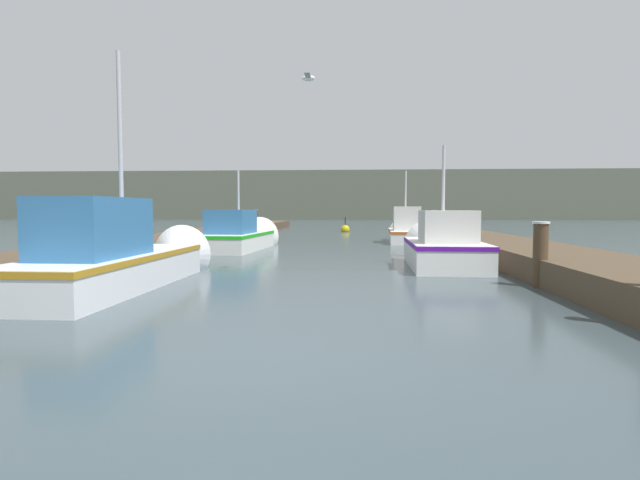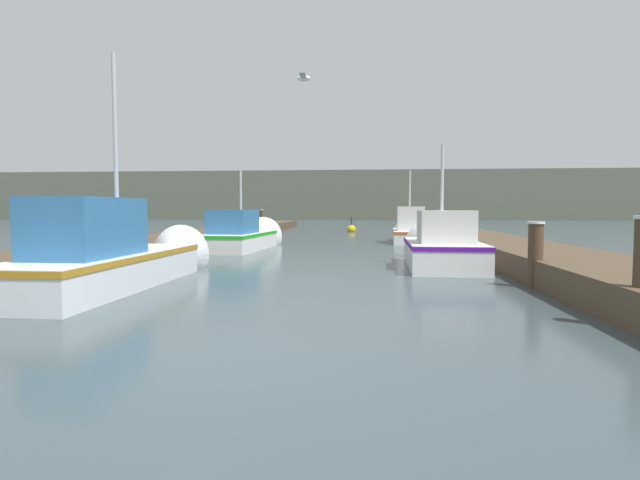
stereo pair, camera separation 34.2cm
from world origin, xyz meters
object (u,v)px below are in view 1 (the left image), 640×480
(fishing_boat_2, at_px, (242,236))
(mooring_piling_0, at_px, (540,254))
(mooring_piling_3, at_px, (434,226))
(fishing_boat_3, at_px, (405,231))
(seagull_lead, at_px, (308,78))
(mooring_piling_2, at_px, (256,222))
(fishing_boat_1, at_px, (441,247))
(channel_buoy, at_px, (345,229))
(fishing_boat_0, at_px, (125,257))

(fishing_boat_2, bearing_deg, mooring_piling_0, -44.96)
(fishing_boat_2, distance_m, mooring_piling_3, 9.07)
(fishing_boat_3, height_order, seagull_lead, seagull_lead)
(fishing_boat_2, distance_m, mooring_piling_2, 9.72)
(fishing_boat_3, relative_size, mooring_piling_0, 4.49)
(fishing_boat_1, distance_m, mooring_piling_3, 9.78)
(channel_buoy, distance_m, seagull_lead, 21.50)
(fishing_boat_1, relative_size, channel_buoy, 4.35)
(fishing_boat_1, xyz_separation_m, mooring_piling_3, (1.33, 9.69, 0.24))
(fishing_boat_1, xyz_separation_m, mooring_piling_2, (-7.75, 14.53, 0.25))
(fishing_boat_2, relative_size, mooring_piling_0, 4.64)
(fishing_boat_0, bearing_deg, fishing_boat_2, 89.17)
(mooring_piling_0, distance_m, mooring_piling_3, 13.35)
(fishing_boat_0, xyz_separation_m, mooring_piling_0, (7.78, 0.28, 0.08))
(fishing_boat_0, relative_size, mooring_piling_3, 4.37)
(fishing_boat_1, xyz_separation_m, mooring_piling_0, (1.18, -3.67, 0.14))
(seagull_lead, bearing_deg, fishing_boat_1, 129.18)
(mooring_piling_0, height_order, seagull_lead, seagull_lead)
(fishing_boat_1, height_order, fishing_boat_2, fishing_boat_1)
(fishing_boat_3, xyz_separation_m, mooring_piling_0, (1.17, -13.13, 0.14))
(fishing_boat_0, distance_m, mooring_piling_2, 18.52)
(fishing_boat_0, distance_m, channel_buoy, 22.90)
(mooring_piling_0, bearing_deg, fishing_boat_1, 107.91)
(fishing_boat_1, distance_m, mooring_piling_0, 3.85)
(channel_buoy, height_order, seagull_lead, seagull_lead)
(fishing_boat_2, distance_m, seagull_lead, 8.86)
(mooring_piling_0, bearing_deg, seagull_lead, 164.88)
(mooring_piling_3, distance_m, channel_buoy, 9.89)
(fishing_boat_1, xyz_separation_m, seagull_lead, (-3.22, -2.47, 3.72))
(fishing_boat_2, xyz_separation_m, mooring_piling_2, (-1.37, 9.62, 0.25))
(channel_buoy, bearing_deg, fishing_boat_2, -104.50)
(fishing_boat_0, distance_m, fishing_boat_2, 8.87)
(mooring_piling_2, xyz_separation_m, mooring_piling_3, (9.08, -4.85, -0.01))
(fishing_boat_3, bearing_deg, mooring_piling_0, -82.32)
(fishing_boat_1, xyz_separation_m, fishing_boat_2, (-6.38, 4.92, -0.00))
(fishing_boat_2, height_order, channel_buoy, fishing_boat_2)
(fishing_boat_1, distance_m, fishing_boat_2, 8.06)
(fishing_boat_0, xyz_separation_m, channel_buoy, (3.76, 22.59, -0.38))
(mooring_piling_0, height_order, mooring_piling_2, mooring_piling_2)
(fishing_boat_0, xyz_separation_m, fishing_boat_3, (6.61, 13.41, -0.06))
(seagull_lead, bearing_deg, fishing_boat_0, -64.71)
(fishing_boat_2, xyz_separation_m, mooring_piling_0, (7.57, -8.58, 0.15))
(mooring_piling_0, bearing_deg, mooring_piling_2, 116.15)
(mooring_piling_0, height_order, channel_buoy, mooring_piling_0)
(mooring_piling_2, height_order, seagull_lead, seagull_lead)
(mooring_piling_3, bearing_deg, mooring_piling_0, -90.62)
(mooring_piling_0, relative_size, channel_buoy, 1.14)
(fishing_boat_0, height_order, mooring_piling_2, fishing_boat_0)
(fishing_boat_1, bearing_deg, fishing_boat_3, 91.49)
(fishing_boat_2, bearing_deg, channel_buoy, 79.14)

